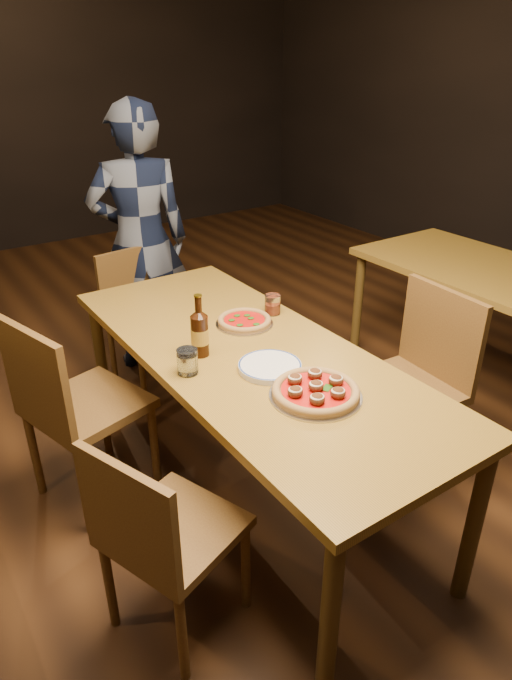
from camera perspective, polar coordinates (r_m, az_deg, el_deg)
ground at (r=2.81m, az=-0.59°, el=-14.68°), size 9.00×9.00×0.00m
room_shell at (r=2.10m, az=-0.86°, el=26.70°), size 9.00×9.00×9.00m
table_main at (r=2.41m, az=-0.67°, el=-2.55°), size 0.80×2.00×0.75m
chair_main_nw at (r=2.04m, az=-8.18°, el=-18.19°), size 0.51×0.51×0.86m
chair_main_sw at (r=2.63m, az=-16.56°, el=-6.13°), size 0.55×0.55×0.96m
chair_main_e at (r=2.70m, az=14.38°, el=-4.71°), size 0.48×0.48×0.97m
chair_end at (r=3.44m, az=-10.71°, el=1.92°), size 0.45×0.45×0.87m
pizza_meatball at (r=2.07m, az=6.02°, el=-5.08°), size 0.34×0.34×0.06m
pizza_margherita at (r=2.60m, az=-1.17°, el=1.94°), size 0.26×0.26×0.03m
plate_stack at (r=2.23m, az=1.40°, el=-2.71°), size 0.25×0.25×0.02m
beer_bottle at (r=2.31m, az=-5.67°, el=0.57°), size 0.07×0.07×0.26m
water_glass at (r=2.20m, az=-6.90°, el=-2.15°), size 0.08×0.08×0.10m
amber_glass at (r=2.70m, az=1.68°, el=3.59°), size 0.07×0.07×0.09m
diner at (r=3.60m, az=-11.52°, el=9.65°), size 0.69×0.55×1.65m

